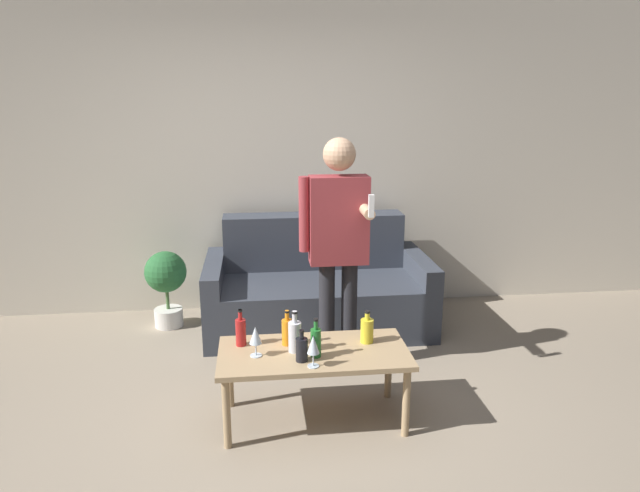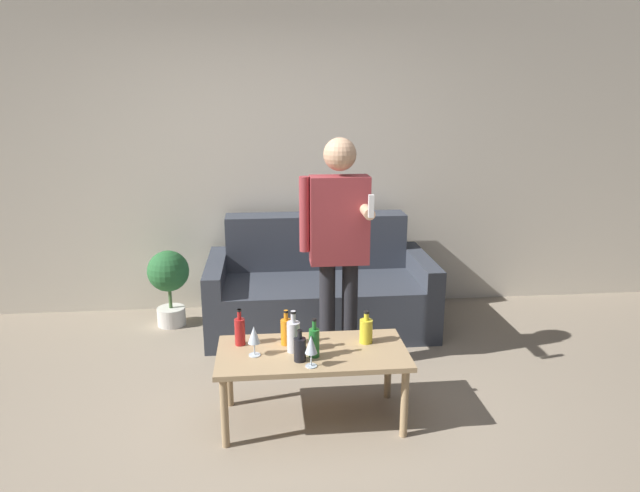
# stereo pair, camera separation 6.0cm
# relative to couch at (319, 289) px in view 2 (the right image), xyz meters

# --- Properties ---
(ground_plane) EXTENTS (16.00, 16.00, 0.00)m
(ground_plane) POSITION_rel_couch_xyz_m (-0.38, -1.76, -0.31)
(ground_plane) COLOR gray
(wall_back) EXTENTS (8.00, 0.06, 2.70)m
(wall_back) POSITION_rel_couch_xyz_m (-0.38, 0.51, 1.04)
(wall_back) COLOR beige
(wall_back) RESTS_ON ground_plane
(couch) EXTENTS (1.81, 0.93, 0.89)m
(couch) POSITION_rel_couch_xyz_m (0.00, 0.00, 0.00)
(couch) COLOR #383D47
(couch) RESTS_ON ground_plane
(coffee_table) EXTENTS (1.10, 0.53, 0.45)m
(coffee_table) POSITION_rel_couch_xyz_m (-0.18, -1.45, 0.09)
(coffee_table) COLOR tan
(coffee_table) RESTS_ON ground_plane
(bottle_orange) EXTENTS (0.08, 0.08, 0.25)m
(bottle_orange) POSITION_rel_couch_xyz_m (-0.29, -1.45, 0.23)
(bottle_orange) COLOR silver
(bottle_orange) RESTS_ON coffee_table
(bottle_green) EXTENTS (0.06, 0.06, 0.23)m
(bottle_green) POSITION_rel_couch_xyz_m (-0.17, -1.52, 0.23)
(bottle_green) COLOR #23752D
(bottle_green) RESTS_ON coffee_table
(bottle_dark) EXTENTS (0.07, 0.07, 0.21)m
(bottle_dark) POSITION_rel_couch_xyz_m (-0.32, -1.35, 0.22)
(bottle_dark) COLOR orange
(bottle_dark) RESTS_ON coffee_table
(bottle_yellow) EXTENTS (0.08, 0.08, 0.20)m
(bottle_yellow) POSITION_rel_couch_xyz_m (0.15, -1.37, 0.21)
(bottle_yellow) COLOR yellow
(bottle_yellow) RESTS_ON coffee_table
(bottle_red) EXTENTS (0.06, 0.06, 0.22)m
(bottle_red) POSITION_rel_couch_xyz_m (-0.60, -1.33, 0.22)
(bottle_red) COLOR #B21E1E
(bottle_red) RESTS_ON coffee_table
(bottle_clear) EXTENTS (0.07, 0.07, 0.18)m
(bottle_clear) POSITION_rel_couch_xyz_m (-0.26, -1.57, 0.21)
(bottle_clear) COLOR black
(bottle_clear) RESTS_ON coffee_table
(wine_glass_near) EXTENTS (0.07, 0.07, 0.18)m
(wine_glass_near) POSITION_rel_couch_xyz_m (-0.51, -1.48, 0.26)
(wine_glass_near) COLOR silver
(wine_glass_near) RESTS_ON coffee_table
(wine_glass_far) EXTENTS (0.07, 0.07, 0.18)m
(wine_glass_far) POSITION_rel_couch_xyz_m (-0.20, -1.64, 0.26)
(wine_glass_far) COLOR silver
(wine_glass_far) RESTS_ON coffee_table
(person_standing_front) EXTENTS (0.46, 0.41, 1.62)m
(person_standing_front) POSITION_rel_couch_xyz_m (0.05, -0.81, 0.65)
(person_standing_front) COLOR #232328
(person_standing_front) RESTS_ON ground_plane
(potted_plant) EXTENTS (0.34, 0.34, 0.64)m
(potted_plant) POSITION_rel_couch_xyz_m (-1.24, 0.10, 0.09)
(potted_plant) COLOR silver
(potted_plant) RESTS_ON ground_plane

